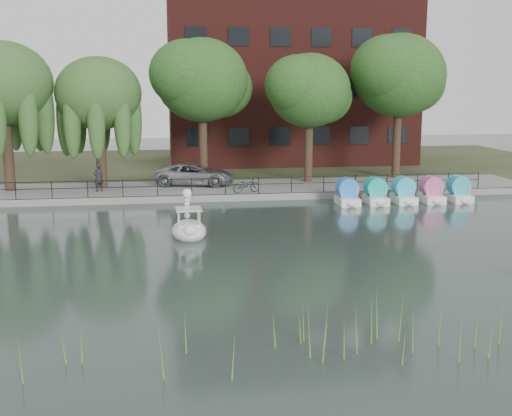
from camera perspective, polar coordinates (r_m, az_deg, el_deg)
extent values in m
plane|color=#384543|center=(25.49, 0.18, -4.59)|extent=(120.00, 120.00, 0.00)
cube|color=gray|center=(41.00, -3.10, 1.61)|extent=(40.00, 6.00, 0.40)
cube|color=gray|center=(38.10, -2.69, 0.91)|extent=(40.00, 0.25, 0.40)
cube|color=#47512D|center=(54.82, -4.42, 3.93)|extent=(60.00, 22.00, 0.36)
cylinder|color=black|center=(38.12, -2.74, 2.66)|extent=(32.00, 0.04, 0.04)
cylinder|color=black|center=(38.18, -2.73, 2.07)|extent=(32.00, 0.04, 0.04)
cylinder|color=black|center=(38.18, -2.73, 1.99)|extent=(0.05, 0.05, 1.00)
cube|color=#4C1E16|center=(55.38, 2.89, 13.54)|extent=(20.00, 10.00, 18.00)
cylinder|color=#473323|center=(42.09, -21.16, 4.30)|extent=(0.60, 0.60, 4.20)
ellipsoid|color=#476D31|center=(41.87, -21.58, 10.30)|extent=(5.88, 5.88, 5.00)
cylinder|color=#473323|center=(41.73, -13.59, 4.40)|extent=(0.60, 0.60, 3.80)
ellipsoid|color=#476D31|center=(41.49, -13.84, 9.88)|extent=(5.32, 5.32, 4.52)
cylinder|color=#473323|center=(42.58, -4.72, 5.27)|extent=(0.60, 0.60, 4.50)
ellipsoid|color=#3A6A28|center=(42.38, -4.82, 11.26)|extent=(6.00, 6.00, 5.10)
cylinder|color=#473323|center=(43.11, 4.69, 5.03)|extent=(0.60, 0.60, 4.05)
ellipsoid|color=#3A6A28|center=(42.89, 4.77, 10.36)|extent=(5.40, 5.40, 4.59)
cylinder|color=#473323|center=(45.91, 12.39, 5.60)|extent=(0.60, 0.60, 4.72)
ellipsoid|color=#3A6A28|center=(45.73, 12.63, 11.43)|extent=(6.30, 6.30, 5.36)
imported|color=gray|center=(41.68, -5.44, 3.14)|extent=(3.88, 6.28, 1.62)
imported|color=gray|center=(38.67, -0.87, 2.12)|extent=(1.10, 1.82, 1.00)
imported|color=black|center=(40.21, -13.84, 2.84)|extent=(0.86, 0.79, 1.98)
ellipsoid|color=white|center=(29.27, -5.98, -2.06)|extent=(1.62, 2.51, 0.55)
cube|color=white|center=(29.12, -5.97, -1.57)|extent=(1.03, 1.12, 0.27)
cube|color=white|center=(29.01, -6.01, -0.09)|extent=(1.17, 1.26, 0.05)
ellipsoid|color=white|center=(28.20, -5.84, -2.08)|extent=(0.59, 0.46, 0.51)
sphere|color=white|center=(29.76, -6.14, 1.30)|extent=(0.44, 0.44, 0.44)
cone|color=black|center=(30.06, -6.18, 1.34)|extent=(0.19, 0.24, 0.18)
cylinder|color=yellow|center=(29.93, -6.16, 1.31)|extent=(0.24, 0.10, 0.24)
cube|color=white|center=(37.37, 8.12, 0.64)|extent=(1.15, 1.70, 0.44)
cylinder|color=#2F7FEA|center=(37.34, 8.10, 1.77)|extent=(0.90, 1.20, 0.90)
cube|color=white|center=(37.88, 10.59, 0.70)|extent=(1.15, 1.70, 0.44)
cylinder|color=#13B6A6|center=(37.85, 10.58, 1.82)|extent=(0.90, 1.20, 0.90)
cube|color=white|center=(38.46, 12.99, 0.76)|extent=(1.15, 1.70, 0.44)
cylinder|color=#2CB2D8|center=(38.43, 12.98, 1.86)|extent=(0.90, 1.20, 0.90)
cube|color=white|center=(39.10, 15.31, 0.81)|extent=(1.15, 1.70, 0.44)
cylinder|color=#D8539A|center=(39.08, 15.31, 1.89)|extent=(0.90, 1.20, 0.90)
cube|color=white|center=(39.81, 17.56, 0.87)|extent=(1.15, 1.70, 0.44)
cylinder|color=#2AA6C2|center=(39.78, 17.55, 1.93)|extent=(0.90, 1.20, 0.90)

